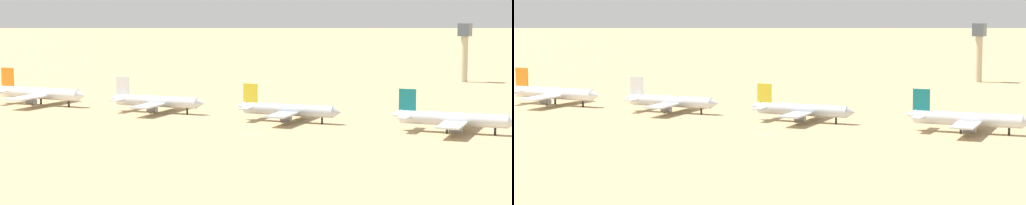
% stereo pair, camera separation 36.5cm
% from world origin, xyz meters
% --- Properties ---
extents(ground, '(4000.00, 4000.00, 0.00)m').
position_xyz_m(ground, '(0.00, 0.00, 0.00)').
color(ground, tan).
extents(parked_jet_orange_2, '(38.89, 32.70, 12.85)m').
position_xyz_m(parked_jet_orange_2, '(-99.36, 25.83, 4.21)').
color(parked_jet_orange_2, white).
rests_on(parked_jet_orange_2, ground).
extents(parked_jet_white_3, '(35.27, 29.86, 11.65)m').
position_xyz_m(parked_jet_white_3, '(-51.08, 27.97, 3.82)').
color(parked_jet_white_3, silver).
rests_on(parked_jet_white_3, ground).
extents(parked_jet_yellow_4, '(34.88, 29.50, 11.52)m').
position_xyz_m(parked_jet_yellow_4, '(-2.59, 28.53, 3.77)').
color(parked_jet_yellow_4, silver).
rests_on(parked_jet_yellow_4, ground).
extents(parked_jet_teal_5, '(37.05, 31.37, 12.23)m').
position_xyz_m(parked_jet_teal_5, '(49.27, 30.22, 4.01)').
color(parked_jet_teal_5, silver).
rests_on(parked_jet_teal_5, ground).
extents(control_tower, '(5.20, 5.20, 25.97)m').
position_xyz_m(control_tower, '(9.44, 180.72, 15.67)').
color(control_tower, '#C6B793').
rests_on(control_tower, ground).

